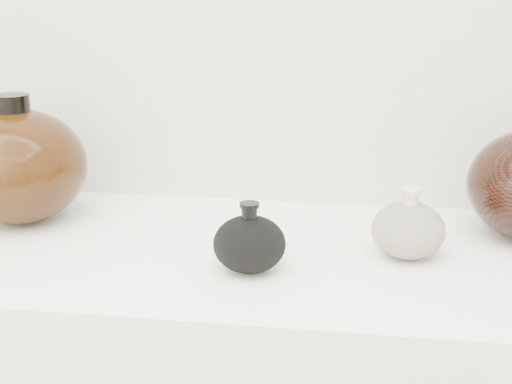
# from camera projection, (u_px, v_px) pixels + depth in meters

# --- Properties ---
(room) EXTENTS (3.04, 2.42, 2.64)m
(room) POSITION_uv_depth(u_px,v_px,m) (114.00, 26.00, 0.37)
(room) COLOR slate
(room) RESTS_ON ground
(black_gourd_vase) EXTENTS (0.12, 0.12, 0.11)m
(black_gourd_vase) POSITION_uv_depth(u_px,v_px,m) (249.00, 243.00, 1.04)
(black_gourd_vase) COLOR black
(black_gourd_vase) RESTS_ON display_counter
(cream_gourd_vase) EXTENTS (0.15, 0.15, 0.11)m
(cream_gourd_vase) POSITION_uv_depth(u_px,v_px,m) (408.00, 229.00, 1.09)
(cream_gourd_vase) COLOR beige
(cream_gourd_vase) RESTS_ON display_counter
(left_round_pot) EXTENTS (0.25, 0.25, 0.22)m
(left_round_pot) POSITION_uv_depth(u_px,v_px,m) (18.00, 166.00, 1.23)
(left_round_pot) COLOR black
(left_round_pot) RESTS_ON display_counter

